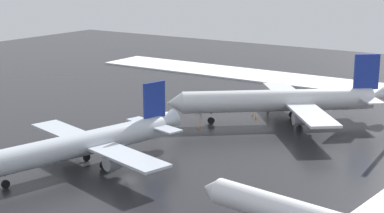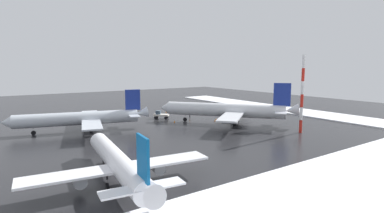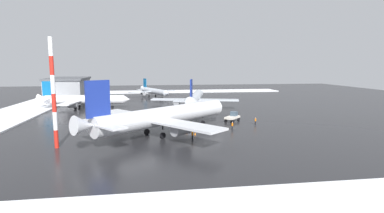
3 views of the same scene
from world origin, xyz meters
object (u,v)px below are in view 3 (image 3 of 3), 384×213
object	(u,v)px
airplane_foreground_jet	(83,100)
ground_crew_mid_apron	(192,135)
antenna_mast	(53,94)
traffic_cone_near_nose	(187,132)
ground_crew_near_tug	(232,125)
traffic_cone_mid_line	(195,134)
airplane_parked_starboard	(154,91)
airplane_far_rear	(163,116)
airplane_parked_portside	(195,98)
pushback_tug	(233,117)
traffic_cone_wingtip_side	(202,122)
ground_crew_by_nose_gear	(255,121)
cargo_hangar	(68,88)

from	to	relation	value
airplane_foreground_jet	ground_crew_mid_apron	distance (m)	54.58
antenna_mast	traffic_cone_near_nose	xyz separation A→B (m)	(-7.74, 23.59, -9.11)
ground_crew_near_tug	antenna_mast	world-z (taller)	antenna_mast
traffic_cone_mid_line	ground_crew_near_tug	bearing A→B (deg)	112.17
airplane_parked_starboard	traffic_cone_mid_line	bearing A→B (deg)	-18.70
airplane_far_rear	airplane_parked_portside	distance (m)	38.51
airplane_far_rear	traffic_cone_mid_line	world-z (taller)	airplane_far_rear
pushback_tug	traffic_cone_wingtip_side	distance (m)	7.95
pushback_tug	ground_crew_near_tug	distance (m)	9.52
ground_crew_mid_apron	ground_crew_by_nose_gear	bearing A→B (deg)	-96.53
airplane_far_rear	ground_crew_by_nose_gear	distance (m)	23.58
pushback_tug	traffic_cone_mid_line	world-z (taller)	pushback_tug
airplane_foreground_jet	antenna_mast	bearing A→B (deg)	-77.05
airplane_far_rear	ground_crew_mid_apron	distance (m)	7.75
pushback_tug	traffic_cone_near_nose	distance (m)	17.16
airplane_far_rear	ground_crew_mid_apron	bearing A→B (deg)	-82.08
cargo_hangar	ground_crew_mid_apron	bearing A→B (deg)	26.88
traffic_cone_mid_line	airplane_foreground_jet	bearing A→B (deg)	-144.06
airplane_parked_starboard	antenna_mast	xyz separation A→B (m)	(80.35, -18.24, 6.79)
cargo_hangar	traffic_cone_near_nose	bearing A→B (deg)	28.42
airplane_far_rear	airplane_parked_portside	xyz separation A→B (m)	(-36.46, 12.37, -0.52)
antenna_mast	traffic_cone_near_nose	world-z (taller)	antenna_mast
airplane_parked_portside	ground_crew_by_nose_gear	xyz separation A→B (m)	(29.32, 9.92, -2.37)
ground_crew_near_tug	traffic_cone_near_nose	world-z (taller)	ground_crew_near_tug
traffic_cone_near_nose	airplane_far_rear	bearing A→B (deg)	-83.40
ground_crew_by_nose_gear	traffic_cone_mid_line	xyz separation A→B (m)	(8.25, -15.89, -0.70)
ground_crew_near_tug	antenna_mast	size ratio (longest dim) A/B	0.09
airplane_foreground_jet	traffic_cone_mid_line	xyz separation A→B (m)	(42.15, 30.56, -2.67)
airplane_parked_starboard	traffic_cone_near_nose	bearing A→B (deg)	-19.76
cargo_hangar	traffic_cone_mid_line	bearing A→B (deg)	28.73
ground_crew_near_tug	cargo_hangar	bearing A→B (deg)	-152.86
airplane_parked_starboard	traffic_cone_wingtip_side	size ratio (longest dim) A/B	45.31
ground_crew_near_tug	airplane_parked_starboard	bearing A→B (deg)	-176.57
airplane_foreground_jet	ground_crew_mid_apron	world-z (taller)	airplane_foreground_jet
airplane_parked_starboard	antenna_mast	distance (m)	82.68
airplane_parked_portside	antenna_mast	world-z (taller)	antenna_mast
ground_crew_by_nose_gear	cargo_hangar	xyz separation A→B (m)	(-65.93, -58.77, 3.47)
ground_crew_mid_apron	cargo_hangar	distance (m)	88.50
airplane_parked_starboard	airplane_foreground_jet	bearing A→B (deg)	-60.39
cargo_hangar	traffic_cone_wingtip_side	world-z (taller)	cargo_hangar
ground_crew_by_nose_gear	airplane_parked_portside	bearing A→B (deg)	-90.78
pushback_tug	traffic_cone_near_nose	xyz separation A→B (m)	(11.06, -13.08, -1.01)
ground_crew_mid_apron	cargo_hangar	size ratio (longest dim) A/B	0.07
cargo_hangar	traffic_cone_mid_line	world-z (taller)	cargo_hangar
ground_crew_mid_apron	antenna_mast	bearing A→B (deg)	53.69
pushback_tug	traffic_cone_mid_line	bearing A→B (deg)	180.00
ground_crew_by_nose_gear	traffic_cone_mid_line	bearing A→B (deg)	7.96
airplane_foreground_jet	antenna_mast	world-z (taller)	antenna_mast
pushback_tug	traffic_cone_mid_line	xyz separation A→B (m)	(12.73, -11.58, -1.01)
airplane_parked_portside	pushback_tug	distance (m)	25.54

